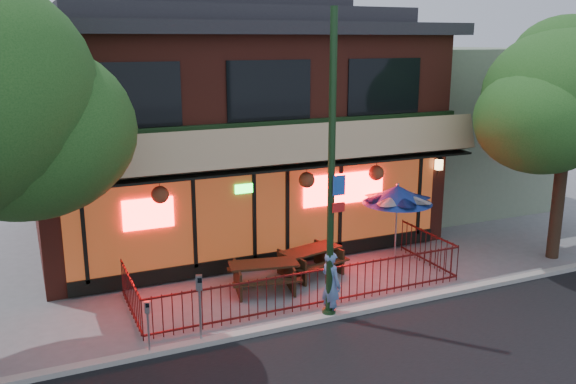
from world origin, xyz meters
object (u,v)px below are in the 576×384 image
(parking_meter_far, at_px, (148,319))
(street_light, at_px, (331,187))
(patio_umbrella, at_px, (397,194))
(picnic_table_right, at_px, (311,257))
(parking_meter_near, at_px, (200,298))
(pedestrian, at_px, (331,284))
(street_tree_right, at_px, (569,89))
(picnic_table_left, at_px, (264,272))

(parking_meter_far, bearing_deg, street_light, 1.05)
(patio_umbrella, bearing_deg, picnic_table_right, -178.86)
(patio_umbrella, bearing_deg, parking_meter_near, -158.19)
(pedestrian, relative_size, parking_meter_far, 1.33)
(street_tree_right, relative_size, parking_meter_near, 4.53)
(picnic_table_left, bearing_deg, pedestrian, -66.92)
(street_light, distance_m, street_tree_right, 8.30)
(picnic_table_right, bearing_deg, picnic_table_left, -161.81)
(street_tree_right, distance_m, patio_umbrella, 5.61)
(street_light, height_order, parking_meter_far, street_light)
(patio_umbrella, distance_m, pedestrian, 4.55)
(picnic_table_right, relative_size, patio_umbrella, 0.86)
(street_tree_right, xyz_separation_m, parking_meter_far, (-12.24, -1.07, -4.14))
(picnic_table_left, height_order, patio_umbrella, patio_umbrella)
(street_tree_right, height_order, pedestrian, street_tree_right)
(street_tree_right, bearing_deg, parking_meter_near, -174.94)
(parking_meter_far, bearing_deg, patio_umbrella, 19.45)
(picnic_table_right, bearing_deg, parking_meter_far, -151.65)
(picnic_table_right, bearing_deg, street_light, -106.93)
(pedestrian, bearing_deg, picnic_table_right, -29.51)
(pedestrian, xyz_separation_m, parking_meter_far, (-4.27, -0.13, 0.02))
(patio_umbrella, height_order, parking_meter_near, patio_umbrella)
(picnic_table_right, bearing_deg, pedestrian, -105.86)
(picnic_table_left, bearing_deg, parking_meter_far, -147.42)
(picnic_table_right, height_order, parking_meter_near, parking_meter_near)
(street_light, bearing_deg, parking_meter_far, -178.95)
(street_tree_right, relative_size, picnic_table_right, 3.53)
(patio_umbrella, relative_size, parking_meter_near, 1.50)
(parking_meter_far, bearing_deg, street_tree_right, 4.98)
(street_tree_right, height_order, picnic_table_left, street_tree_right)
(street_tree_right, relative_size, parking_meter_far, 5.84)
(patio_umbrella, xyz_separation_m, parking_meter_far, (-7.80, -2.75, -1.16))
(picnic_table_left, relative_size, parking_meter_far, 1.66)
(picnic_table_right, distance_m, patio_umbrella, 3.17)
(street_light, xyz_separation_m, parking_meter_far, (-4.20, -0.08, -2.34))
(street_tree_right, distance_m, picnic_table_right, 8.67)
(street_light, height_order, parking_meter_near, street_light)
(street_light, xyz_separation_m, street_tree_right, (8.04, 0.99, 1.81))
(parking_meter_near, bearing_deg, picnic_table_left, 42.50)
(street_light, distance_m, picnic_table_left, 3.48)
(street_light, xyz_separation_m, picnic_table_left, (-0.80, 2.10, -2.65))
(street_light, height_order, picnic_table_left, street_light)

